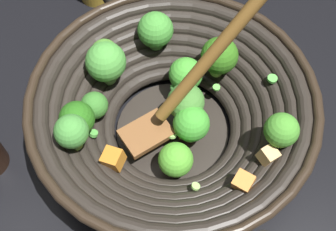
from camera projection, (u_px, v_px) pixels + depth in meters
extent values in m
plane|color=black|center=(172.00, 133.00, 0.70)|extent=(4.00, 4.00, 0.00)
cylinder|color=black|center=(172.00, 131.00, 0.69)|extent=(0.17, 0.17, 0.01)
torus|color=black|center=(173.00, 126.00, 0.68)|extent=(0.22, 0.22, 0.02)
torus|color=black|center=(173.00, 123.00, 0.67)|extent=(0.25, 0.25, 0.02)
torus|color=black|center=(173.00, 119.00, 0.66)|extent=(0.28, 0.28, 0.02)
torus|color=black|center=(173.00, 115.00, 0.65)|extent=(0.31, 0.31, 0.02)
torus|color=black|center=(173.00, 111.00, 0.64)|extent=(0.33, 0.33, 0.02)
torus|color=black|center=(173.00, 107.00, 0.63)|extent=(0.36, 0.36, 0.02)
torus|color=black|center=(173.00, 103.00, 0.62)|extent=(0.39, 0.39, 0.02)
torus|color=black|center=(173.00, 98.00, 0.61)|extent=(0.41, 0.41, 0.01)
cylinder|color=#82B04F|center=(190.00, 133.00, 0.66)|extent=(0.03, 0.03, 0.02)
sphere|color=green|center=(191.00, 124.00, 0.64)|extent=(0.05, 0.05, 0.05)
cylinder|color=#6DAA48|center=(80.00, 129.00, 0.63)|extent=(0.02, 0.02, 0.02)
sphere|color=#266517|center=(77.00, 119.00, 0.61)|extent=(0.05, 0.05, 0.05)
cylinder|color=#79C149|center=(76.00, 144.00, 0.60)|extent=(0.02, 0.02, 0.02)
sphere|color=#46923B|center=(72.00, 134.00, 0.57)|extent=(0.05, 0.05, 0.05)
cylinder|color=#7CB053|center=(277.00, 140.00, 0.60)|extent=(0.03, 0.02, 0.02)
sphere|color=#48952E|center=(282.00, 130.00, 0.58)|extent=(0.05, 0.05, 0.05)
cylinder|color=#84C147|center=(217.00, 69.00, 0.69)|extent=(0.03, 0.02, 0.03)
sphere|color=#326F19|center=(219.00, 56.00, 0.66)|extent=(0.06, 0.06, 0.06)
cylinder|color=#559747|center=(156.00, 42.00, 0.71)|extent=(0.03, 0.03, 0.01)
sphere|color=#439436|center=(155.00, 30.00, 0.68)|extent=(0.06, 0.06, 0.06)
cylinder|color=#7BA549|center=(175.00, 168.00, 0.65)|extent=(0.03, 0.03, 0.02)
sphere|color=#52A62F|center=(176.00, 160.00, 0.62)|extent=(0.05, 0.05, 0.05)
cylinder|color=#5DA24B|center=(185.00, 114.00, 0.68)|extent=(0.04, 0.04, 0.03)
sphere|color=#488836|center=(186.00, 102.00, 0.65)|extent=(0.06, 0.06, 0.06)
cylinder|color=#57A44D|center=(97.00, 113.00, 0.66)|extent=(0.02, 0.01, 0.01)
sphere|color=#38782B|center=(94.00, 105.00, 0.64)|extent=(0.04, 0.04, 0.04)
cylinder|color=#73B95A|center=(109.00, 76.00, 0.68)|extent=(0.03, 0.03, 0.03)
sphere|color=#4B9C3D|center=(106.00, 62.00, 0.65)|extent=(0.06, 0.06, 0.06)
cylinder|color=#84B756|center=(185.00, 85.00, 0.70)|extent=(0.03, 0.03, 0.01)
sphere|color=green|center=(186.00, 74.00, 0.68)|extent=(0.05, 0.05, 0.05)
cylinder|color=#69AE40|center=(107.00, 62.00, 0.68)|extent=(0.02, 0.01, 0.02)
sphere|color=#529632|center=(105.00, 52.00, 0.66)|extent=(0.04, 0.04, 0.04)
cube|color=tan|center=(268.00, 155.00, 0.58)|extent=(0.03, 0.03, 0.03)
cube|color=orange|center=(192.00, 125.00, 0.67)|extent=(0.03, 0.03, 0.02)
cube|color=orange|center=(113.00, 159.00, 0.61)|extent=(0.04, 0.04, 0.03)
cube|color=orange|center=(244.00, 183.00, 0.57)|extent=(0.03, 0.04, 0.03)
cube|color=orange|center=(185.00, 128.00, 0.66)|extent=(0.03, 0.03, 0.03)
cube|color=orange|center=(149.00, 129.00, 0.67)|extent=(0.03, 0.03, 0.03)
cylinder|color=#56B247|center=(94.00, 133.00, 0.63)|extent=(0.02, 0.02, 0.01)
cylinder|color=#56B247|center=(272.00, 79.00, 0.65)|extent=(0.02, 0.02, 0.00)
cylinder|color=#6BC651|center=(216.00, 87.00, 0.69)|extent=(0.01, 0.01, 0.00)
cylinder|color=#99D166|center=(172.00, 135.00, 0.64)|extent=(0.02, 0.02, 0.01)
cylinder|color=#99D166|center=(196.00, 186.00, 0.59)|extent=(0.01, 0.01, 0.01)
cylinder|color=#56B247|center=(175.00, 87.00, 0.69)|extent=(0.02, 0.02, 0.01)
cube|color=brown|center=(146.00, 133.00, 0.64)|extent=(0.06, 0.08, 0.01)
cylinder|color=brown|center=(221.00, 44.00, 0.57)|extent=(0.05, 0.20, 0.20)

